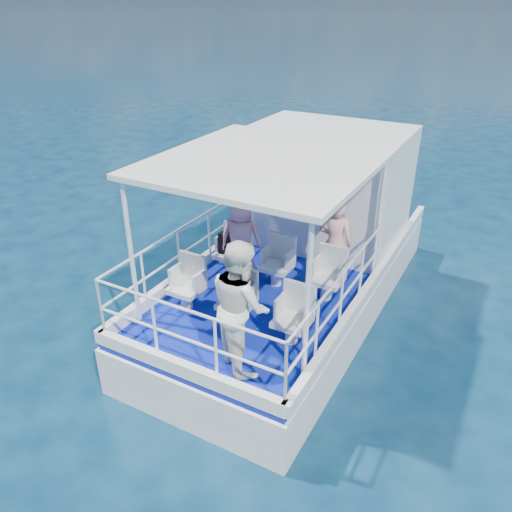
{
  "coord_description": "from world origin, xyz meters",
  "views": [
    {
      "loc": [
        3.2,
        -6.3,
        5.25
      ],
      "look_at": [
        -0.06,
        -0.4,
        1.7
      ],
      "focal_mm": 35.0,
      "sensor_mm": 36.0,
      "label": 1
    }
  ],
  "objects_px": {
    "backpack_center": "(236,289)",
    "panda": "(234,264)",
    "passenger_stbd_aft": "(241,305)",
    "passenger_port_fwd": "(241,240)"
  },
  "relations": [
    {
      "from": "backpack_center",
      "to": "panda",
      "type": "bearing_deg",
      "value": -111.09
    },
    {
      "from": "panda",
      "to": "backpack_center",
      "type": "bearing_deg",
      "value": 68.91
    },
    {
      "from": "passenger_port_fwd",
      "to": "passenger_stbd_aft",
      "type": "height_order",
      "value": "passenger_stbd_aft"
    },
    {
      "from": "passenger_stbd_aft",
      "to": "passenger_port_fwd",
      "type": "bearing_deg",
      "value": -21.48
    },
    {
      "from": "panda",
      "to": "passenger_port_fwd",
      "type": "bearing_deg",
      "value": 116.38
    },
    {
      "from": "passenger_stbd_aft",
      "to": "panda",
      "type": "height_order",
      "value": "passenger_stbd_aft"
    },
    {
      "from": "passenger_port_fwd",
      "to": "backpack_center",
      "type": "relative_size",
      "value": 3.03
    },
    {
      "from": "backpack_center",
      "to": "passenger_stbd_aft",
      "type": "bearing_deg",
      "value": -54.34
    },
    {
      "from": "passenger_port_fwd",
      "to": "passenger_stbd_aft",
      "type": "bearing_deg",
      "value": 107.74
    },
    {
      "from": "passenger_stbd_aft",
      "to": "panda",
      "type": "relative_size",
      "value": 5.07
    }
  ]
}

